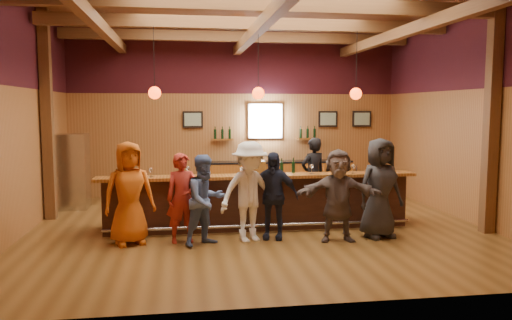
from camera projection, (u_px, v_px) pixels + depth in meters
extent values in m
plane|color=brown|center=(258.00, 228.00, 10.07)|extent=(9.00, 9.00, 0.00)
cube|color=brown|center=(236.00, 114.00, 13.77)|extent=(9.00, 0.04, 4.50)
cube|color=brown|center=(309.00, 122.00, 5.90)|extent=(9.00, 0.04, 4.50)
cube|color=brown|center=(17.00, 117.00, 9.18)|extent=(0.04, 8.00, 4.50)
cube|color=brown|center=(469.00, 116.00, 10.49)|extent=(0.04, 8.00, 4.50)
cube|color=#380F15|center=(236.00, 62.00, 13.61)|extent=(9.00, 0.01, 1.70)
cube|color=#380F15|center=(14.00, 39.00, 9.04)|extent=(0.01, 8.00, 1.70)
cube|color=#380F15|center=(471.00, 48.00, 10.34)|extent=(0.01, 8.00, 1.70)
cube|color=#533117|center=(47.00, 116.00, 10.68)|extent=(0.22, 0.22, 4.50)
cube|color=#533117|center=(492.00, 117.00, 9.49)|extent=(0.22, 0.22, 4.50)
cube|color=#533117|center=(267.00, 5.00, 8.65)|extent=(8.80, 0.20, 0.25)
cube|color=#533117|center=(251.00, 24.00, 10.62)|extent=(8.80, 0.20, 0.25)
cube|color=#533117|center=(240.00, 37.00, 12.58)|extent=(8.80, 0.20, 0.25)
cube|color=#533117|center=(98.00, 25.00, 9.22)|extent=(0.18, 7.80, 0.22)
cube|color=#533117|center=(258.00, 28.00, 9.66)|extent=(0.18, 7.80, 0.22)
cube|color=#533117|center=(404.00, 32.00, 10.10)|extent=(0.18, 7.80, 0.22)
cube|color=black|center=(258.00, 202.00, 10.02)|extent=(6.00, 0.60, 1.05)
cube|color=brown|center=(260.00, 176.00, 9.78)|extent=(6.30, 0.50, 0.06)
cube|color=black|center=(255.00, 180.00, 10.35)|extent=(6.00, 0.48, 0.05)
cube|color=black|center=(255.00, 202.00, 10.40)|extent=(6.00, 0.48, 0.90)
cube|color=silver|center=(348.00, 180.00, 10.65)|extent=(0.45, 0.40, 0.14)
cube|color=silver|center=(370.00, 180.00, 10.72)|extent=(0.45, 0.40, 0.14)
cylinder|color=silver|center=(261.00, 225.00, 9.64)|extent=(6.00, 0.06, 0.06)
cube|color=brown|center=(281.00, 179.00, 13.86)|extent=(4.00, 0.50, 0.90)
cube|color=black|center=(281.00, 162.00, 13.81)|extent=(4.00, 0.52, 0.05)
cube|color=silver|center=(265.00, 121.00, 13.86)|extent=(0.95, 0.08, 0.95)
cube|color=white|center=(265.00, 121.00, 13.81)|extent=(0.78, 0.01, 0.78)
cube|color=black|center=(193.00, 119.00, 13.55)|extent=(0.55, 0.04, 0.45)
cube|color=silver|center=(193.00, 119.00, 13.53)|extent=(0.45, 0.01, 0.35)
cube|color=black|center=(328.00, 119.00, 14.11)|extent=(0.55, 0.04, 0.45)
cube|color=silver|center=(328.00, 119.00, 14.08)|extent=(0.45, 0.01, 0.35)
cube|color=black|center=(362.00, 119.00, 14.25)|extent=(0.55, 0.04, 0.45)
cube|color=silver|center=(362.00, 119.00, 14.23)|extent=(0.45, 0.01, 0.35)
cube|color=brown|center=(222.00, 139.00, 13.67)|extent=(0.60, 0.18, 0.04)
cylinder|color=black|center=(215.00, 134.00, 13.62)|extent=(0.07, 0.07, 0.26)
cylinder|color=black|center=(222.00, 134.00, 13.65)|extent=(0.07, 0.07, 0.26)
cylinder|color=black|center=(230.00, 134.00, 13.68)|extent=(0.07, 0.07, 0.26)
cube|color=brown|center=(308.00, 139.00, 14.02)|extent=(0.60, 0.18, 0.04)
cylinder|color=black|center=(301.00, 133.00, 13.97)|extent=(0.07, 0.07, 0.26)
cylinder|color=black|center=(308.00, 133.00, 14.00)|extent=(0.07, 0.07, 0.26)
cylinder|color=black|center=(315.00, 133.00, 14.03)|extent=(0.07, 0.07, 0.26)
cylinder|color=black|center=(154.00, 60.00, 9.43)|extent=(0.01, 0.01, 1.25)
sphere|color=#F33C0C|center=(155.00, 93.00, 9.50)|extent=(0.24, 0.24, 0.24)
cylinder|color=black|center=(258.00, 61.00, 9.72)|extent=(0.01, 0.01, 1.25)
sphere|color=#F33C0C|center=(258.00, 93.00, 9.79)|extent=(0.24, 0.24, 0.24)
cylinder|color=black|center=(357.00, 62.00, 10.02)|extent=(0.01, 0.01, 1.25)
sphere|color=#F33C0C|center=(356.00, 94.00, 10.08)|extent=(0.24, 0.24, 0.24)
cube|color=silver|center=(73.00, 171.00, 11.94)|extent=(0.70, 0.70, 1.80)
imported|color=#C45712|center=(129.00, 193.00, 8.81)|extent=(1.04, 0.84, 1.83)
imported|color=maroon|center=(183.00, 198.00, 8.93)|extent=(0.65, 0.49, 1.61)
imported|color=#516AA2|center=(206.00, 200.00, 8.75)|extent=(0.98, 0.93, 1.60)
imported|color=white|center=(250.00, 192.00, 8.98)|extent=(1.33, 1.03, 1.82)
imported|color=#1B2036|center=(273.00, 195.00, 9.18)|extent=(1.02, 0.67, 1.62)
imported|color=#5C4E4A|center=(338.00, 195.00, 9.01)|extent=(1.60, 0.68, 1.68)
imported|color=#27272A|center=(380.00, 188.00, 9.27)|extent=(1.02, 0.78, 1.86)
imported|color=black|center=(313.00, 175.00, 11.43)|extent=(0.74, 0.62, 1.74)
cylinder|color=brown|center=(260.00, 167.00, 9.87)|extent=(0.24, 0.24, 0.26)
cylinder|color=black|center=(282.00, 168.00, 9.90)|extent=(0.07, 0.07, 0.23)
cylinder|color=black|center=(282.00, 160.00, 9.89)|extent=(0.02, 0.02, 0.08)
cylinder|color=black|center=(293.00, 167.00, 10.03)|extent=(0.07, 0.07, 0.23)
cylinder|color=black|center=(293.00, 160.00, 10.01)|extent=(0.02, 0.02, 0.08)
cylinder|color=silver|center=(132.00, 177.00, 9.41)|extent=(0.07, 0.07, 0.01)
cylinder|color=silver|center=(132.00, 174.00, 9.41)|extent=(0.01, 0.01, 0.09)
sphere|color=silver|center=(132.00, 170.00, 9.40)|extent=(0.08, 0.08, 0.08)
cylinder|color=silver|center=(151.00, 177.00, 9.46)|extent=(0.07, 0.07, 0.01)
cylinder|color=silver|center=(151.00, 174.00, 9.45)|extent=(0.01, 0.01, 0.10)
sphere|color=silver|center=(151.00, 170.00, 9.45)|extent=(0.08, 0.08, 0.08)
cylinder|color=silver|center=(188.00, 175.00, 9.68)|extent=(0.07, 0.07, 0.01)
cylinder|color=silver|center=(188.00, 172.00, 9.67)|extent=(0.01, 0.01, 0.10)
sphere|color=silver|center=(188.00, 168.00, 9.66)|extent=(0.08, 0.08, 0.08)
cylinder|color=silver|center=(198.00, 177.00, 9.49)|extent=(0.08, 0.08, 0.01)
cylinder|color=silver|center=(198.00, 173.00, 9.48)|extent=(0.01, 0.01, 0.11)
sphere|color=silver|center=(198.00, 169.00, 9.47)|extent=(0.09, 0.09, 0.09)
cylinder|color=silver|center=(241.00, 175.00, 9.72)|extent=(0.06, 0.06, 0.01)
cylinder|color=silver|center=(241.00, 172.00, 9.71)|extent=(0.01, 0.01, 0.09)
sphere|color=silver|center=(241.00, 169.00, 9.71)|extent=(0.07, 0.07, 0.07)
cylinder|color=silver|center=(312.00, 174.00, 9.90)|extent=(0.07, 0.07, 0.01)
cylinder|color=silver|center=(312.00, 171.00, 9.90)|extent=(0.01, 0.01, 0.11)
sphere|color=silver|center=(312.00, 166.00, 9.89)|extent=(0.09, 0.09, 0.09)
cylinder|color=silver|center=(337.00, 173.00, 9.99)|extent=(0.08, 0.08, 0.01)
cylinder|color=silver|center=(337.00, 170.00, 9.98)|extent=(0.01, 0.01, 0.11)
sphere|color=silver|center=(337.00, 166.00, 9.97)|extent=(0.09, 0.09, 0.09)
cylinder|color=silver|center=(353.00, 173.00, 10.00)|extent=(0.07, 0.07, 0.01)
cylinder|color=silver|center=(353.00, 170.00, 10.00)|extent=(0.01, 0.01, 0.10)
sphere|color=silver|center=(353.00, 166.00, 9.99)|extent=(0.08, 0.08, 0.08)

